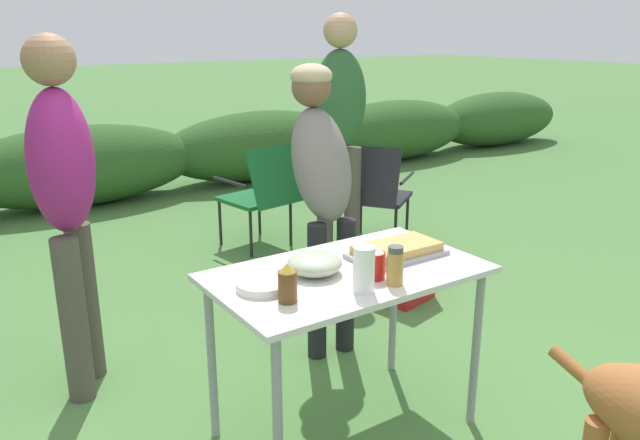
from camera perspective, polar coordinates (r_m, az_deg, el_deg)
name	(u,v)px	position (r m, az deg, el deg)	size (l,w,h in m)	color
ground_plane	(345,428)	(2.87, 2.31, -18.46)	(60.00, 60.00, 0.00)	#4C7A3D
shrub_hedge	(81,166)	(6.55, -21.03, 4.67)	(14.40, 0.90, 0.78)	#2D5623
folding_table	(347,288)	(2.55, 2.49, -6.22)	(1.10, 0.64, 0.74)	silver
food_tray	(397,251)	(2.67, 7.05, -2.79)	(0.41, 0.22, 0.06)	#9E9EA3
plate_stack	(263,285)	(2.34, -5.26, -5.94)	(0.20, 0.20, 0.03)	white
mixing_bowl	(315,264)	(2.47, -0.49, -4.00)	(0.22, 0.22, 0.09)	#ADBC99
paper_cup_stack	(364,269)	(2.29, 4.03, -4.53)	(0.08, 0.08, 0.17)	white
beer_bottle	(287,283)	(2.21, -3.00, -5.82)	(0.07, 0.07, 0.15)	brown
spice_jar	(395,266)	(2.37, 6.88, -4.19)	(0.06, 0.06, 0.15)	#B2893D
ketchup_bottle	(375,263)	(2.42, 5.07, -3.92)	(0.08, 0.08, 0.14)	red
standing_person_in_navy_coat	(322,174)	(3.19, 0.15, 4.20)	(0.35, 0.46, 1.51)	black
standing_person_in_dark_puffer	(65,188)	(2.99, -22.31, 2.70)	(0.42, 0.47, 1.66)	#4C473D
standing_person_in_olive_jacket	(340,116)	(4.47, 1.80, 9.46)	(0.45, 0.40, 1.78)	#4C473D
camp_chair_green_behind_table	(263,191)	(4.85, -5.23, 2.65)	(0.56, 0.66, 0.83)	#19602D
camp_chair_near_hedge	(374,190)	(4.87, 5.00, 2.73)	(0.75, 0.72, 0.83)	#232328
cooler_box	(392,270)	(4.09, 6.56, -4.55)	(0.42, 0.54, 0.34)	#B21E1E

